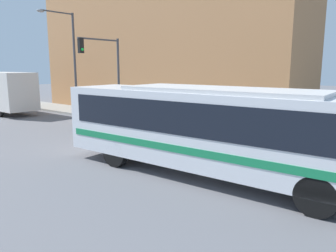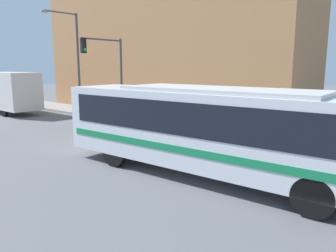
{
  "view_description": "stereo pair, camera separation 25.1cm",
  "coord_description": "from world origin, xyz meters",
  "px_view_note": "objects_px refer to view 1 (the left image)",
  "views": [
    {
      "loc": [
        -10.15,
        -5.15,
        3.75
      ],
      "look_at": [
        0.12,
        3.29,
        1.32
      ],
      "focal_mm": 35.0,
      "sensor_mm": 36.0,
      "label": 1
    },
    {
      "loc": [
        -9.99,
        -5.35,
        3.75
      ],
      "look_at": [
        0.12,
        3.29,
        1.32
      ],
      "focal_mm": 35.0,
      "sensor_mm": 36.0,
      "label": 2
    }
  ],
  "objects_px": {
    "delivery_truck": "(0,91)",
    "traffic_light_pole": "(106,64)",
    "fire_hydrant": "(195,122)",
    "street_lamp": "(70,54)",
    "city_bus": "(219,126)",
    "pedestrian_near_corner": "(237,116)"
  },
  "relations": [
    {
      "from": "city_bus",
      "to": "pedestrian_near_corner",
      "type": "bearing_deg",
      "value": 19.9
    },
    {
      "from": "city_bus",
      "to": "pedestrian_near_corner",
      "type": "height_order",
      "value": "city_bus"
    },
    {
      "from": "delivery_truck",
      "to": "fire_hydrant",
      "type": "relative_size",
      "value": 10.43
    },
    {
      "from": "traffic_light_pole",
      "to": "pedestrian_near_corner",
      "type": "bearing_deg",
      "value": -80.63
    },
    {
      "from": "city_bus",
      "to": "traffic_light_pole",
      "type": "relative_size",
      "value": 2.26
    },
    {
      "from": "delivery_truck",
      "to": "street_lamp",
      "type": "distance_m",
      "value": 6.7
    },
    {
      "from": "city_bus",
      "to": "street_lamp",
      "type": "relative_size",
      "value": 1.62
    },
    {
      "from": "traffic_light_pole",
      "to": "delivery_truck",
      "type": "bearing_deg",
      "value": 103.74
    },
    {
      "from": "city_bus",
      "to": "delivery_truck",
      "type": "relative_size",
      "value": 1.44
    },
    {
      "from": "delivery_truck",
      "to": "traffic_light_pole",
      "type": "bearing_deg",
      "value": -76.26
    },
    {
      "from": "city_bus",
      "to": "traffic_light_pole",
      "type": "distance_m",
      "value": 12.83
    },
    {
      "from": "traffic_light_pole",
      "to": "street_lamp",
      "type": "distance_m",
      "value": 5.25
    },
    {
      "from": "delivery_truck",
      "to": "pedestrian_near_corner",
      "type": "bearing_deg",
      "value": -78.28
    },
    {
      "from": "street_lamp",
      "to": "traffic_light_pole",
      "type": "bearing_deg",
      "value": -98.94
    },
    {
      "from": "delivery_truck",
      "to": "traffic_light_pole",
      "type": "relative_size",
      "value": 1.57
    },
    {
      "from": "city_bus",
      "to": "fire_hydrant",
      "type": "bearing_deg",
      "value": 37.32
    },
    {
      "from": "delivery_truck",
      "to": "fire_hydrant",
      "type": "distance_m",
      "value": 17.11
    },
    {
      "from": "fire_hydrant",
      "to": "street_lamp",
      "type": "bearing_deg",
      "value": 90.74
    },
    {
      "from": "city_bus",
      "to": "fire_hydrant",
      "type": "relative_size",
      "value": 15.07
    },
    {
      "from": "fire_hydrant",
      "to": "traffic_light_pole",
      "type": "xyz_separation_m",
      "value": [
        -0.96,
        6.55,
        3.3
      ]
    },
    {
      "from": "city_bus",
      "to": "pedestrian_near_corner",
      "type": "relative_size",
      "value": 6.72
    },
    {
      "from": "fire_hydrant",
      "to": "street_lamp",
      "type": "xyz_separation_m",
      "value": [
        -0.15,
        11.68,
        4.12
      ]
    }
  ]
}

